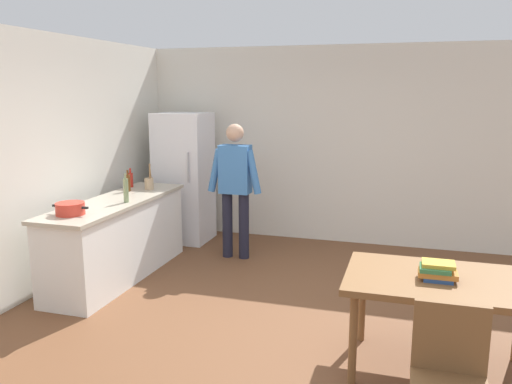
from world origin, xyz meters
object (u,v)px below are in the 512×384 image
cooking_pot (70,209)px  bottle_vinegar_tall (126,190)px  refrigerator (184,178)px  person (235,182)px  bottle_beer_brown (128,183)px  book_stack (437,271)px  chair (449,373)px  bottle_sauce_red (131,180)px  dining_table (442,288)px  utensil_jar (149,183)px

cooking_pot → bottle_vinegar_tall: bearing=70.8°
refrigerator → bottle_vinegar_tall: refrigerator is taller
refrigerator → person: size_ratio=1.06×
person → bottle_beer_brown: person is taller
cooking_pot → book_stack: 3.43m
cooking_pot → bottle_beer_brown: size_ratio=1.54×
bottle_vinegar_tall → chair: bearing=-31.8°
cooking_pot → book_stack: cooking_pot is taller
refrigerator → chair: (3.30, -3.67, -0.37)m
chair → book_stack: chair is taller
person → chair: person is taller
refrigerator → bottle_sauce_red: (-0.34, -0.86, 0.10)m
refrigerator → bottle_beer_brown: (-0.23, -1.11, 0.11)m
dining_table → book_stack: 0.16m
utensil_jar → bottle_vinegar_tall: size_ratio=1.00×
refrigerator → cooking_pot: size_ratio=4.50×
bottle_sauce_red → dining_table: bearing=-26.8°
dining_table → cooking_pot: size_ratio=3.50×
person → bottle_vinegar_tall: size_ratio=5.31×
chair → bottle_sauce_red: 4.62m
refrigerator → bottle_beer_brown: bearing=-101.5°
dining_table → book_stack: (-0.05, -0.05, 0.14)m
utensil_jar → book_stack: (3.30, -1.83, -0.16)m
refrigerator → cooking_pot: (-0.15, -2.33, 0.06)m
cooking_pot → bottle_sauce_red: size_ratio=1.67×
person → book_stack: person is taller
bottle_beer_brown → book_stack: bearing=-25.2°
dining_table → bottle_beer_brown: (-3.53, 1.59, 0.33)m
chair → cooking_pot: size_ratio=2.28×
person → book_stack: size_ratio=6.20×
book_stack → cooking_pot: bearing=173.0°
refrigerator → bottle_sauce_red: bearing=-111.6°
cooking_pot → utensil_jar: bearing=85.7°
bottle_vinegar_tall → bottle_beer_brown: size_ratio=1.23×
book_stack → refrigerator: bearing=139.8°
bottle_sauce_red → book_stack: 4.07m
cooking_pot → utensil_jar: (0.11, 1.41, 0.02)m
book_stack → person: bearing=136.4°
utensil_jar → bottle_sauce_red: 0.30m
cooking_pot → bottle_vinegar_tall: 0.70m
bottle_vinegar_tall → book_stack: 3.36m
bottle_beer_brown → book_stack: size_ratio=0.95×
dining_table → bottle_vinegar_tall: bottle_vinegar_tall is taller
book_stack → dining_table: bearing=48.0°
book_stack → chair: bearing=-87.2°
person → book_stack: (2.30, -2.20, -0.16)m
cooking_pot → book_stack: size_ratio=1.46×
utensil_jar → bottle_vinegar_tall: bearing=-80.6°
bottle_sauce_red → bottle_beer_brown: 0.28m
chair → bottle_sauce_red: size_ratio=3.79×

